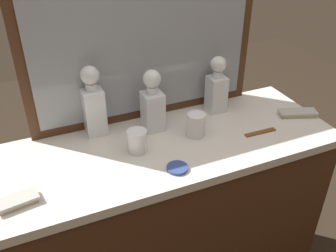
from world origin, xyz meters
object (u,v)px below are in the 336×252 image
at_px(crystal_tumbler_right, 137,141).
at_px(tortoiseshell_comb, 260,132).
at_px(porcelain_dish, 177,168).
at_px(crystal_decanter_center, 153,106).
at_px(silver_brush_far_left, 297,113).
at_px(crystal_decanter_far_left, 94,107).
at_px(crystal_decanter_front, 216,89).
at_px(crystal_tumbler_far_left, 196,126).
at_px(silver_brush_far_right, 17,201).

relative_size(crystal_tumbler_right, tortoiseshell_comb, 0.63).
bearing_deg(tortoiseshell_comb, porcelain_dish, -169.06).
bearing_deg(crystal_decanter_center, silver_brush_far_left, -13.92).
bearing_deg(silver_brush_far_left, crystal_decanter_far_left, 165.33).
relative_size(crystal_decanter_front, tortoiseshell_comb, 1.83).
xyz_separation_m(crystal_decanter_center, porcelain_dish, (-0.02, -0.29, -0.10)).
bearing_deg(crystal_tumbler_far_left, crystal_tumbler_right, -179.19).
height_order(crystal_decanter_center, porcelain_dish, crystal_decanter_center).
distance_m(silver_brush_far_left, tortoiseshell_comb, 0.24).
relative_size(crystal_decanter_front, crystal_tumbler_right, 2.91).
bearing_deg(silver_brush_far_right, crystal_decanter_front, 17.75).
height_order(crystal_tumbler_far_left, silver_brush_far_right, crystal_tumbler_far_left).
bearing_deg(tortoiseshell_comb, crystal_tumbler_far_left, 159.75).
distance_m(crystal_tumbler_far_left, porcelain_dish, 0.24).
bearing_deg(crystal_tumbler_far_left, crystal_decanter_center, 140.75).
xyz_separation_m(silver_brush_far_left, silver_brush_far_right, (-1.19, -0.09, 0.00)).
bearing_deg(porcelain_dish, silver_brush_far_left, 11.59).
bearing_deg(silver_brush_far_left, tortoiseshell_comb, -167.28).
distance_m(crystal_decanter_far_left, crystal_decanter_front, 0.54).
distance_m(crystal_decanter_front, crystal_tumbler_far_left, 0.24).
bearing_deg(silver_brush_far_left, crystal_tumbler_right, 177.18).
xyz_separation_m(crystal_decanter_far_left, silver_brush_far_right, (-0.34, -0.31, -0.11)).
bearing_deg(tortoiseshell_comb, crystal_decanter_front, 107.41).
bearing_deg(crystal_decanter_center, crystal_decanter_front, 6.25).
distance_m(crystal_tumbler_far_left, silver_brush_far_left, 0.49).
height_order(crystal_tumbler_right, crystal_tumbler_far_left, crystal_tumbler_far_left).
bearing_deg(crystal_tumbler_far_left, silver_brush_far_right, -169.44).
height_order(crystal_decanter_front, tortoiseshell_comb, crystal_decanter_front).
relative_size(porcelain_dish, tortoiseshell_comb, 0.55).
relative_size(silver_brush_far_left, silver_brush_far_right, 1.26).
distance_m(crystal_decanter_front, crystal_decanter_center, 0.32).
relative_size(crystal_decanter_center, porcelain_dish, 3.41).
xyz_separation_m(crystal_tumbler_right, porcelain_dish, (0.09, -0.17, -0.03)).
height_order(crystal_decanter_far_left, crystal_decanter_center, crystal_decanter_far_left).
distance_m(crystal_tumbler_right, silver_brush_far_right, 0.47).
relative_size(silver_brush_far_left, porcelain_dish, 2.26).
xyz_separation_m(crystal_decanter_front, silver_brush_far_left, (0.31, -0.19, -0.09)).
height_order(silver_brush_far_left, silver_brush_far_right, same).
relative_size(crystal_decanter_far_left, silver_brush_far_right, 2.11).
bearing_deg(crystal_decanter_far_left, silver_brush_far_right, -136.84).
bearing_deg(crystal_decanter_far_left, crystal_decanter_center, -16.73).
bearing_deg(crystal_decanter_center, crystal_tumbler_right, -133.50).
bearing_deg(tortoiseshell_comb, silver_brush_far_left, 12.72).
distance_m(crystal_decanter_front, tortoiseshell_comb, 0.27).
bearing_deg(crystal_decanter_far_left, porcelain_dish, -60.15).
relative_size(crystal_decanter_center, crystal_tumbler_far_left, 2.70).
height_order(silver_brush_far_left, porcelain_dish, silver_brush_far_left).
xyz_separation_m(silver_brush_far_right, porcelain_dish, (0.54, -0.04, -0.01)).
height_order(porcelain_dish, tortoiseshell_comb, porcelain_dish).
height_order(crystal_decanter_front, crystal_tumbler_far_left, crystal_decanter_front).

